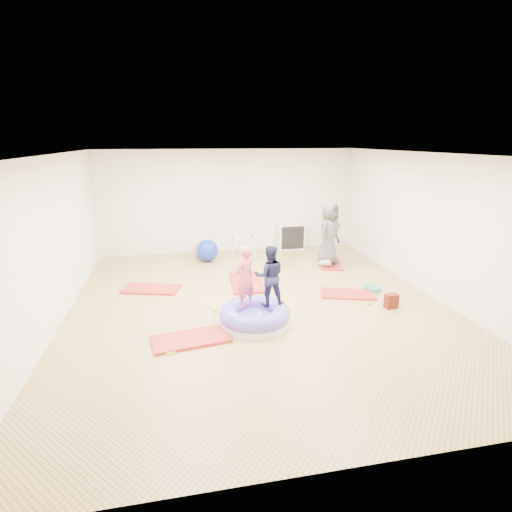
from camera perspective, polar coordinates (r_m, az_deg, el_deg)
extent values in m
cube|color=tan|center=(7.65, 0.45, -7.10)|extent=(7.00, 8.00, 0.01)
cube|color=white|center=(7.02, 0.50, 14.34)|extent=(7.00, 8.00, 0.01)
cube|color=silver|center=(11.09, -3.83, 7.78)|extent=(7.00, 0.01, 2.80)
cube|color=silver|center=(3.61, 13.93, -11.28)|extent=(7.00, 0.01, 2.80)
cube|color=silver|center=(7.35, -27.29, 1.57)|extent=(0.01, 8.00, 2.80)
cube|color=silver|center=(8.63, 23.93, 3.94)|extent=(0.01, 8.00, 2.80)
cube|color=red|center=(6.49, -9.30, -11.63)|extent=(1.28, 0.79, 0.05)
cube|color=red|center=(8.69, -14.70, -4.57)|extent=(1.27, 0.89, 0.05)
cube|color=red|center=(8.78, -1.36, -3.75)|extent=(0.74, 1.37, 0.06)
cube|color=red|center=(8.35, 12.94, -5.31)|extent=(1.18, 0.82, 0.04)
cube|color=red|center=(10.27, 10.61, -1.07)|extent=(0.79, 1.17, 0.04)
cylinder|color=white|center=(6.90, -0.19, -9.24)|extent=(1.18, 1.18, 0.13)
torus|color=#584BC7|center=(6.84, -0.19, -8.31)|extent=(1.21, 1.21, 0.32)
ellipsoid|color=#584BC7|center=(6.88, -0.19, -8.89)|extent=(0.64, 0.64, 0.29)
imported|color=#DE5365|center=(6.64, -1.60, -2.64)|extent=(0.47, 0.43, 1.07)
imported|color=#191B3C|center=(6.71, 1.95, -2.47)|extent=(0.56, 0.46, 1.06)
imported|color=#474747|center=(9.95, 10.38, 3.17)|extent=(0.90, 0.87, 1.56)
ellipsoid|color=#AADFFE|center=(9.98, 9.88, -0.84)|extent=(0.33, 0.21, 0.19)
sphere|color=tan|center=(9.83, 10.20, -0.97)|extent=(0.15, 0.15, 0.15)
sphere|color=#1F8E43|center=(8.07, 17.97, -6.40)|extent=(0.07, 0.07, 0.07)
sphere|color=#1F8E43|center=(9.20, 2.78, -2.77)|extent=(0.07, 0.07, 0.07)
sphere|color=yellow|center=(7.41, -5.83, -7.70)|extent=(0.07, 0.07, 0.07)
sphere|color=yellow|center=(7.98, 15.78, -6.48)|extent=(0.07, 0.07, 0.07)
sphere|color=#122BA5|center=(8.34, -1.75, -4.81)|extent=(0.07, 0.07, 0.07)
sphere|color=yellow|center=(8.48, 0.19, -4.43)|extent=(0.07, 0.07, 0.07)
sphere|color=yellow|center=(8.71, 9.44, -4.09)|extent=(0.07, 0.07, 0.07)
sphere|color=#122BA5|center=(10.36, -6.97, 0.78)|extent=(0.57, 0.57, 0.57)
sphere|color=orange|center=(10.78, -7.85, 0.95)|extent=(0.42, 0.42, 0.42)
cylinder|color=silver|center=(10.51, -3.16, 1.12)|extent=(0.20, 0.21, 0.54)
cylinder|color=silver|center=(10.95, -3.51, 1.74)|extent=(0.20, 0.21, 0.54)
cylinder|color=silver|center=(10.59, -0.47, 1.26)|extent=(0.20, 0.21, 0.54)
cylinder|color=silver|center=(11.03, -0.93, 1.87)|extent=(0.20, 0.21, 0.54)
cylinder|color=silver|center=(10.71, -2.03, 2.72)|extent=(0.52, 0.03, 0.03)
sphere|color=red|center=(10.67, -3.42, 2.65)|extent=(0.06, 0.06, 0.06)
sphere|color=#122BA5|center=(10.76, -0.65, 2.79)|extent=(0.06, 0.06, 0.06)
cube|color=silver|center=(11.45, 5.02, 2.81)|extent=(0.76, 0.37, 0.76)
cube|color=black|center=(11.28, 5.27, 2.60)|extent=(0.65, 0.02, 0.65)
cube|color=silver|center=(11.40, 5.10, 2.75)|extent=(0.02, 0.26, 0.66)
cube|color=silver|center=(11.40, 5.10, 2.75)|extent=(0.66, 0.26, 0.02)
cylinder|color=#217875|center=(8.73, 16.29, -4.47)|extent=(0.37, 0.37, 0.08)
cube|color=#8F1C05|center=(7.92, 18.76, -6.12)|extent=(0.25, 0.17, 0.27)
cylinder|color=yellow|center=(6.23, -12.19, -13.14)|extent=(0.20, 0.20, 0.03)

